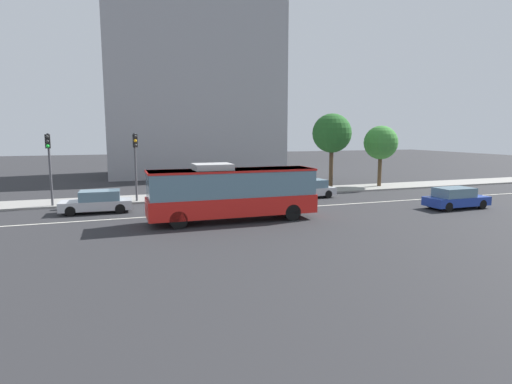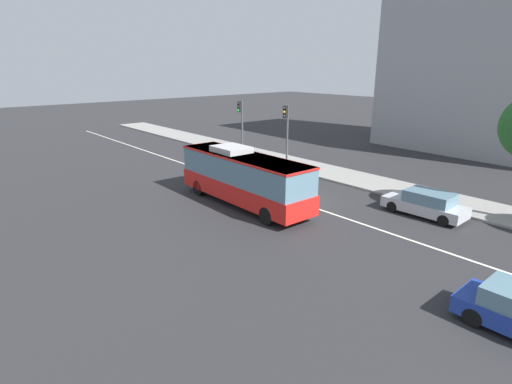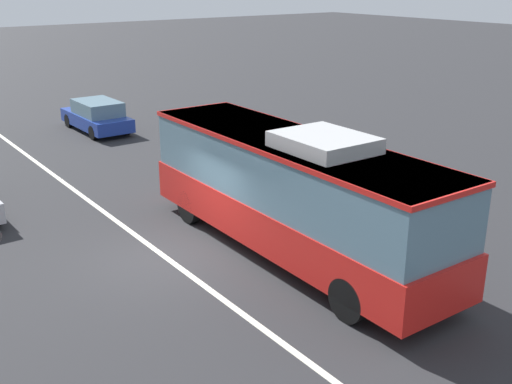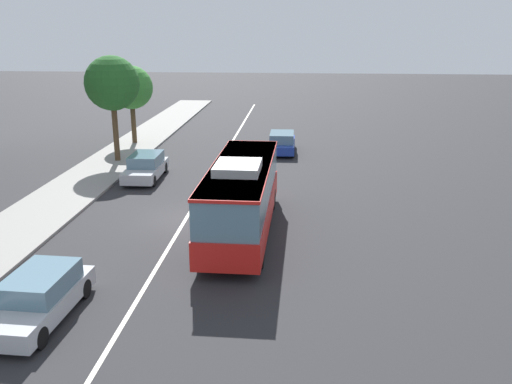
{
  "view_description": "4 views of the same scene",
  "coord_description": "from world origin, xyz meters",
  "px_view_note": "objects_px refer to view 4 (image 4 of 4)",
  "views": [
    {
      "loc": [
        -8.54,
        -26.47,
        5.26
      ],
      "look_at": [
        -0.12,
        -2.56,
        1.64
      ],
      "focal_mm": 29.33,
      "sensor_mm": 36.0,
      "label": 1
    },
    {
      "loc": [
        16.77,
        -17.67,
        8.22
      ],
      "look_at": [
        0.46,
        -3.68,
        1.49
      ],
      "focal_mm": 28.46,
      "sensor_mm": 36.0,
      "label": 2
    },
    {
      "loc": [
        -13.21,
        6.67,
        6.97
      ],
      "look_at": [
        0.03,
        -2.97,
        1.18
      ],
      "focal_mm": 43.25,
      "sensor_mm": 36.0,
      "label": 3
    },
    {
      "loc": [
        -23.88,
        -5.28,
        8.8
      ],
      "look_at": [
        -1.19,
        -3.4,
        1.74
      ],
      "focal_mm": 38.12,
      "sensor_mm": 36.0,
      "label": 4
    }
  ],
  "objects_px": {
    "transit_bus": "(242,194)",
    "street_tree_kerbside_left": "(112,84)",
    "street_tree_kerbside_centre": "(131,88)",
    "sedan_blue": "(282,142)",
    "sedan_silver_ahead": "(39,297)",
    "sedan_silver": "(146,167)"
  },
  "relations": [
    {
      "from": "transit_bus",
      "to": "street_tree_kerbside_left",
      "type": "height_order",
      "value": "street_tree_kerbside_left"
    },
    {
      "from": "street_tree_kerbside_left",
      "to": "street_tree_kerbside_centre",
      "type": "xyz_separation_m",
      "value": [
        5.6,
        0.53,
        -0.89
      ]
    },
    {
      "from": "sedan_blue",
      "to": "street_tree_kerbside_left",
      "type": "xyz_separation_m",
      "value": [
        -3.77,
        10.77,
        4.43
      ]
    },
    {
      "from": "sedan_blue",
      "to": "street_tree_kerbside_centre",
      "type": "distance_m",
      "value": 11.98
    },
    {
      "from": "sedan_silver_ahead",
      "to": "sedan_blue",
      "type": "relative_size",
      "value": 1.01
    },
    {
      "from": "street_tree_kerbside_left",
      "to": "street_tree_kerbside_centre",
      "type": "height_order",
      "value": "street_tree_kerbside_left"
    },
    {
      "from": "sedan_blue",
      "to": "street_tree_kerbside_left",
      "type": "relative_size",
      "value": 0.65
    },
    {
      "from": "transit_bus",
      "to": "street_tree_kerbside_left",
      "type": "relative_size",
      "value": 1.45
    },
    {
      "from": "transit_bus",
      "to": "street_tree_kerbside_left",
      "type": "bearing_deg",
      "value": 39.2
    },
    {
      "from": "transit_bus",
      "to": "sedan_silver",
      "type": "distance_m",
      "value": 10.65
    },
    {
      "from": "sedan_silver_ahead",
      "to": "street_tree_kerbside_centre",
      "type": "relative_size",
      "value": 0.78
    },
    {
      "from": "transit_bus",
      "to": "sedan_blue",
      "type": "height_order",
      "value": "transit_bus"
    },
    {
      "from": "sedan_silver_ahead",
      "to": "street_tree_kerbside_left",
      "type": "bearing_deg",
      "value": -165.94
    },
    {
      "from": "street_tree_kerbside_centre",
      "to": "transit_bus",
      "type": "bearing_deg",
      "value": -150.17
    },
    {
      "from": "street_tree_kerbside_left",
      "to": "sedan_silver",
      "type": "bearing_deg",
      "value": -141.66
    },
    {
      "from": "street_tree_kerbside_left",
      "to": "street_tree_kerbside_centre",
      "type": "relative_size",
      "value": 1.18
    },
    {
      "from": "sedan_blue",
      "to": "sedan_silver",
      "type": "bearing_deg",
      "value": 133.62
    },
    {
      "from": "sedan_silver",
      "to": "street_tree_kerbside_centre",
      "type": "bearing_deg",
      "value": -160.82
    },
    {
      "from": "transit_bus",
      "to": "street_tree_kerbside_centre",
      "type": "xyz_separation_m",
      "value": [
        17.67,
        10.13,
        2.45
      ]
    },
    {
      "from": "transit_bus",
      "to": "sedan_silver_ahead",
      "type": "relative_size",
      "value": 2.2
    },
    {
      "from": "transit_bus",
      "to": "sedan_blue",
      "type": "relative_size",
      "value": 2.22
    },
    {
      "from": "sedan_blue",
      "to": "street_tree_kerbside_centre",
      "type": "height_order",
      "value": "street_tree_kerbside_centre"
    }
  ]
}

